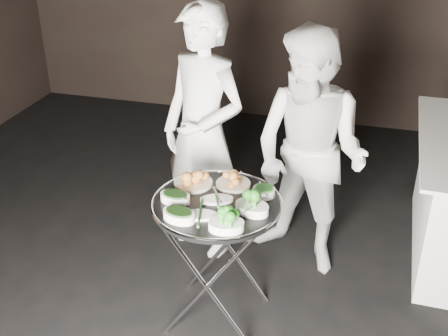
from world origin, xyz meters
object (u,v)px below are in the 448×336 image
(waiter_left, at_px, (203,134))
(waiter_right, at_px, (310,156))
(tray_stand, at_px, (217,257))
(serving_tray, at_px, (217,204))

(waiter_left, bearing_deg, waiter_right, 21.64)
(tray_stand, relative_size, serving_tray, 1.11)
(waiter_left, relative_size, waiter_right, 1.07)
(serving_tray, height_order, waiter_right, waiter_right)
(waiter_right, bearing_deg, tray_stand, -97.32)
(tray_stand, relative_size, waiter_right, 0.49)
(serving_tray, distance_m, waiter_right, 0.81)
(waiter_right, bearing_deg, waiter_left, -158.11)
(tray_stand, xyz_separation_m, serving_tray, (-0.00, 0.00, 0.36))
(serving_tray, bearing_deg, waiter_right, 59.38)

